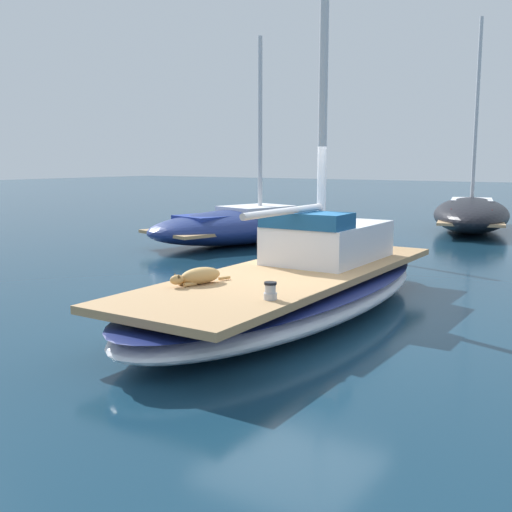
# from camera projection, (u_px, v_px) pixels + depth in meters

# --- Properties ---
(ground_plane) EXTENTS (120.00, 120.00, 0.00)m
(ground_plane) POSITION_uv_depth(u_px,v_px,m) (293.00, 314.00, 9.22)
(ground_plane) COLOR #143347
(sailboat_main) EXTENTS (2.61, 7.27, 0.66)m
(sailboat_main) POSITION_uv_depth(u_px,v_px,m) (293.00, 292.00, 9.16)
(sailboat_main) COLOR white
(sailboat_main) RESTS_ON ground
(mast_main) EXTENTS (0.14, 2.27, 7.44)m
(mast_main) POSITION_uv_depth(u_px,v_px,m) (320.00, 45.00, 9.22)
(mast_main) COLOR silver
(mast_main) RESTS_ON sailboat_main
(cabin_house) EXTENTS (1.43, 2.24, 0.84)m
(cabin_house) POSITION_uv_depth(u_px,v_px,m) (327.00, 239.00, 9.99)
(cabin_house) COLOR silver
(cabin_house) RESTS_ON sailboat_main
(dog_tan) EXTENTS (0.43, 0.93, 0.22)m
(dog_tan) POSITION_uv_depth(u_px,v_px,m) (198.00, 276.00, 8.10)
(dog_tan) COLOR tan
(dog_tan) RESTS_ON sailboat_main
(deck_winch) EXTENTS (0.16, 0.16, 0.21)m
(deck_winch) POSITION_uv_depth(u_px,v_px,m) (270.00, 291.00, 7.20)
(deck_winch) COLOR #B7B7BC
(deck_winch) RESTS_ON sailboat_main
(moored_boat_far_astern) EXTENTS (3.84, 6.77, 6.86)m
(moored_boat_far_astern) POSITION_uv_depth(u_px,v_px,m) (471.00, 213.00, 20.02)
(moored_boat_far_astern) COLOR black
(moored_boat_far_astern) RESTS_ON ground
(moored_boat_port_side) EXTENTS (4.03, 6.58, 5.64)m
(moored_boat_port_side) POSITION_uv_depth(u_px,v_px,m) (243.00, 225.00, 17.04)
(moored_boat_port_side) COLOR navy
(moored_boat_port_side) RESTS_ON ground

